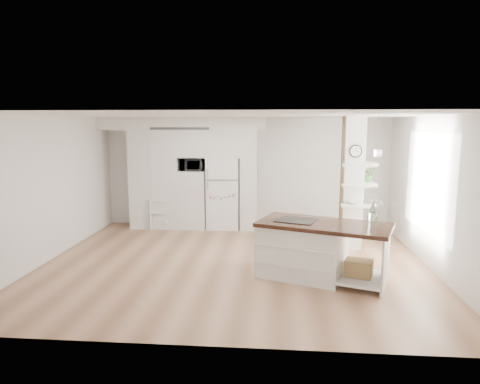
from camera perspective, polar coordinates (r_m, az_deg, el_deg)
The scene contains 14 objects.
floor at distance 8.02m, azimuth -0.75°, elevation -9.46°, with size 7.00×6.00×0.01m, color tan.
room at distance 7.63m, azimuth -0.78°, elevation 3.85°, with size 7.04×6.04×2.72m.
cabinet_wall at distance 10.52m, azimuth -7.24°, elevation 3.32°, with size 4.00×0.71×2.70m.
refrigerator at distance 10.46m, azimuth -2.21°, elevation -0.12°, with size 0.78×0.69×1.75m.
column at distance 8.93m, azimuth 15.33°, elevation 1.05°, with size 0.69×0.90×2.70m.
window at distance 8.40m, azimuth 23.81°, elevation 1.12°, with size 2.40×2.40×0.00m, color white.
pendant_light at distance 7.79m, azimuth 11.94°, elevation 5.71°, with size 0.12×0.12×0.10m, color white.
kitchen_island at distance 7.30m, azimuth 9.16°, elevation -7.41°, with size 2.33×1.67×1.52m.
bookshelf at distance 10.66m, azimuth -10.00°, elevation -3.10°, with size 0.68×0.47×0.75m.
floor_plant_a at distance 8.67m, azimuth 11.78°, elevation -6.72°, with size 0.24×0.19×0.44m, color #367E32.
floor_plant_b at distance 10.48m, azimuth 17.17°, elevation -4.04°, with size 0.27×0.27×0.48m, color #367E32.
microwave at distance 10.44m, azimuth -6.37°, elevation 3.65°, with size 0.54×0.37×0.30m, color #2D2D2D.
shelf_plant at distance 9.12m, azimuth 16.74°, elevation 2.25°, with size 0.27×0.23×0.30m, color #367E32.
decor_bowl at distance 8.75m, azimuth 15.00°, elevation -1.43°, with size 0.22×0.22×0.05m, color white.
Camera 1 is at (0.74, -7.57, 2.56)m, focal length 32.00 mm.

